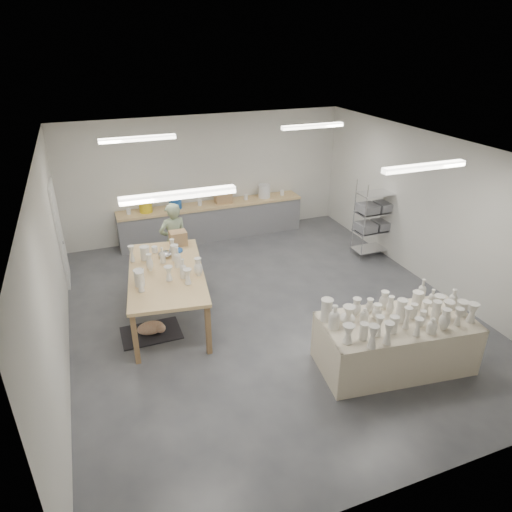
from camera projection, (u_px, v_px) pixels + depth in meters
name	position (u px, v px, depth m)	size (l,w,h in m)	color
room	(261.00, 206.00, 7.70)	(8.00, 8.02, 3.00)	#424449
back_counter	(212.00, 220.00, 11.43)	(4.60, 0.60, 1.24)	tan
wire_shelf	(375.00, 218.00, 10.36)	(0.88, 0.48, 1.80)	silver
drying_table	(395.00, 341.00, 6.95)	(2.43, 1.38, 1.18)	olive
work_table	(167.00, 269.00, 8.03)	(1.62, 2.69, 1.32)	tan
rug	(151.00, 333.00, 7.89)	(1.00, 0.70, 0.02)	black
cat	(152.00, 328.00, 7.84)	(0.49, 0.37, 0.20)	white
potter	(174.00, 241.00, 9.42)	(0.60, 0.39, 1.65)	#96AA83
red_stool	(173.00, 259.00, 9.88)	(0.40, 0.40, 0.32)	#A2171A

